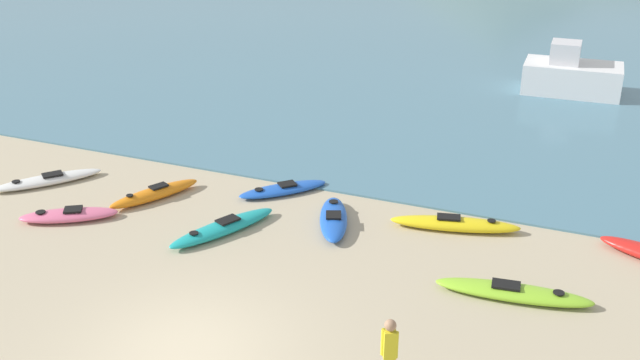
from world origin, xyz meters
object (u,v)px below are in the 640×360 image
kayak_on_sand_1 (155,193)px  kayak_on_sand_6 (513,292)px  kayak_on_sand_0 (334,219)px  person_near_foreground (389,352)px  moored_boat_1 (571,75)px  kayak_on_sand_7 (69,215)px  kayak_on_sand_8 (283,189)px  kayak_on_sand_2 (455,224)px  kayak_on_sand_4 (48,180)px  kayak_on_sand_3 (223,227)px

kayak_on_sand_1 → kayak_on_sand_6: bearing=-7.5°
kayak_on_sand_0 → kayak_on_sand_6: 5.41m
person_near_foreground → moored_boat_1: moored_boat_1 is taller
kayak_on_sand_7 → kayak_on_sand_8: (4.67, 3.84, -0.02)m
kayak_on_sand_2 → kayak_on_sand_7: (-9.90, -3.46, -0.03)m
kayak_on_sand_8 → kayak_on_sand_2: bearing=-4.1°
kayak_on_sand_0 → moored_boat_1: bearing=72.5°
kayak_on_sand_4 → person_near_foreground: 13.56m
kayak_on_sand_0 → person_near_foreground: person_near_foreground is taller
kayak_on_sand_2 → kayak_on_sand_4: bearing=-171.8°
person_near_foreground → kayak_on_sand_8: bearing=127.2°
kayak_on_sand_3 → kayak_on_sand_4: 6.54m
kayak_on_sand_7 → kayak_on_sand_8: bearing=39.4°
kayak_on_sand_3 → moored_boat_1: (7.21, 16.42, 0.65)m
kayak_on_sand_8 → kayak_on_sand_0: bearing=-32.0°
kayak_on_sand_0 → kayak_on_sand_2: size_ratio=0.79×
kayak_on_sand_3 → kayak_on_sand_7: size_ratio=1.24×
kayak_on_sand_4 → moored_boat_1: (13.71, 15.66, 0.67)m
kayak_on_sand_0 → moored_boat_1: 15.59m
kayak_on_sand_1 → kayak_on_sand_6: (10.48, -1.38, -0.02)m
kayak_on_sand_0 → kayak_on_sand_6: size_ratio=0.77×
kayak_on_sand_6 → kayak_on_sand_1: bearing=172.5°
kayak_on_sand_4 → kayak_on_sand_0: bearing=5.1°
kayak_on_sand_7 → person_near_foreground: person_near_foreground is taller
kayak_on_sand_8 → person_near_foreground: (5.59, -7.36, 0.80)m
kayak_on_sand_3 → kayak_on_sand_4: size_ratio=1.11×
kayak_on_sand_2 → moored_boat_1: (1.59, 13.91, 0.63)m
kayak_on_sand_4 → kayak_on_sand_8: 7.21m
kayak_on_sand_3 → person_near_foreground: size_ratio=2.02×
kayak_on_sand_7 → moored_boat_1: (11.49, 17.37, 0.65)m
person_near_foreground → kayak_on_sand_2: bearing=93.0°
kayak_on_sand_2 → kayak_on_sand_8: kayak_on_sand_2 is taller
kayak_on_sand_8 → person_near_foreground: person_near_foreground is taller
kayak_on_sand_4 → kayak_on_sand_7: bearing=-37.7°
kayak_on_sand_6 → kayak_on_sand_7: 11.90m
kayak_on_sand_7 → moored_boat_1: size_ratio=0.67×
kayak_on_sand_4 → kayak_on_sand_1: bearing=5.3°
kayak_on_sand_1 → person_near_foreground: person_near_foreground is taller
kayak_on_sand_2 → moored_boat_1: 14.01m
kayak_on_sand_7 → kayak_on_sand_3: bearing=12.5°
kayak_on_sand_3 → kayak_on_sand_1: bearing=159.1°
kayak_on_sand_6 → kayak_on_sand_8: 7.88m
kayak_on_sand_3 → kayak_on_sand_8: kayak_on_sand_3 is taller
kayak_on_sand_1 → moored_boat_1: 18.35m
kayak_on_sand_0 → kayak_on_sand_3: bearing=-148.2°
kayak_on_sand_8 → kayak_on_sand_1: bearing=-151.3°
kayak_on_sand_8 → kayak_on_sand_4: bearing=-162.9°
person_near_foreground → moored_boat_1: (1.23, 20.89, -0.13)m
kayak_on_sand_0 → kayak_on_sand_6: (5.09, -1.84, -0.02)m
kayak_on_sand_0 → person_near_foreground: 7.00m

